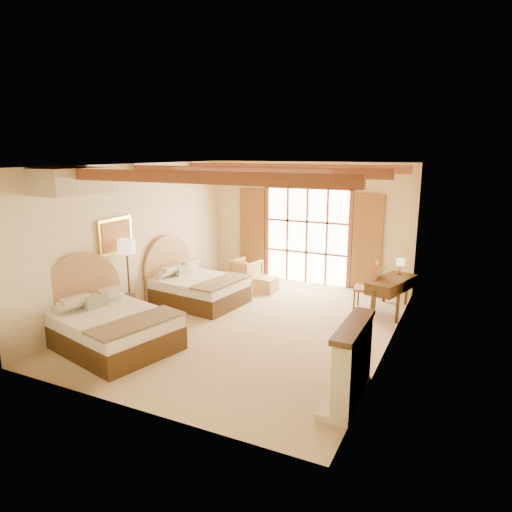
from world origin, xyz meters
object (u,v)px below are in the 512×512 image
Objects in this scene: bed_far at (193,285)px; nightstand at (121,309)px; desk at (391,294)px; armchair at (246,271)px; bed_near at (106,324)px.

nightstand is (-0.62, -1.76, -0.12)m from bed_far.
bed_far reaches higher than desk.
desk is at bearing 12.08° from nightstand.
bed_far reaches higher than nightstand.
armchair is 0.47× the size of desk.
bed_near reaches higher than bed_far.
nightstand is (-0.60, 1.03, -0.14)m from bed_near.
bed_far is at bearing 103.60° from bed_near.
bed_near is 4.45× the size of nightstand.
bed_far is 3.86× the size of nightstand.
armchair is (0.99, 3.76, 0.04)m from nightstand.
bed_near is 4.81m from armchair.
bed_near is 1.65× the size of desk.
bed_near is at bearing -120.08° from desk.
desk is at bearing -177.08° from armchair.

